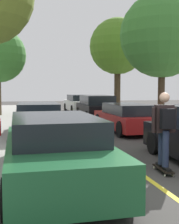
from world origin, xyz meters
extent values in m
plane|color=#3D3A38|center=(0.00, 0.00, 0.00)|extent=(80.00, 80.00, 0.00)
cube|color=gold|center=(0.00, 4.00, 0.00)|extent=(0.12, 39.20, 0.01)
cube|color=#1E5B33|center=(-1.96, 1.05, 0.54)|extent=(1.96, 4.73, 0.71)
cube|color=black|center=(-1.96, 1.12, 1.13)|extent=(1.70, 2.78, 0.47)
cylinder|color=black|center=(-1.05, -0.58, 0.32)|extent=(0.23, 0.64, 0.64)
cylinder|color=black|center=(-2.81, -0.61, 0.32)|extent=(0.23, 0.64, 0.64)
cylinder|color=black|center=(-1.10, 2.71, 0.32)|extent=(0.23, 0.64, 0.64)
cylinder|color=black|center=(-2.87, 2.68, 0.32)|extent=(0.23, 0.64, 0.64)
cube|color=navy|center=(-1.96, 7.04, 0.52)|extent=(1.89, 4.43, 0.68)
cube|color=black|center=(-1.96, 7.13, 1.10)|extent=(1.62, 2.57, 0.48)
cylinder|color=black|center=(-1.19, 5.52, 0.32)|extent=(0.24, 0.65, 0.64)
cylinder|color=black|center=(-2.82, 5.58, 0.32)|extent=(0.24, 0.65, 0.64)
cylinder|color=black|center=(-1.09, 8.50, 0.32)|extent=(0.24, 0.65, 0.64)
cylinder|color=black|center=(-2.73, 8.55, 0.32)|extent=(0.24, 0.65, 0.64)
cylinder|color=black|center=(1.17, 3.18, 0.32)|extent=(0.23, 0.64, 0.64)
cube|color=maroon|center=(1.96, 7.92, 0.48)|extent=(1.81, 4.66, 0.60)
cube|color=black|center=(1.96, 7.73, 1.01)|extent=(1.57, 2.88, 0.45)
cylinder|color=black|center=(1.13, 9.52, 0.32)|extent=(0.23, 0.64, 0.64)
cylinder|color=black|center=(2.73, 9.55, 0.32)|extent=(0.23, 0.64, 0.64)
cylinder|color=black|center=(1.19, 6.29, 0.32)|extent=(0.23, 0.64, 0.64)
cylinder|color=black|center=(2.79, 6.32, 0.32)|extent=(0.23, 0.64, 0.64)
cube|color=black|center=(1.96, 13.33, 0.56)|extent=(1.97, 4.58, 0.75)
cube|color=black|center=(1.96, 13.37, 1.20)|extent=(1.71, 3.10, 0.54)
cylinder|color=black|center=(1.13, 14.92, 0.32)|extent=(0.24, 0.65, 0.64)
cylinder|color=black|center=(2.86, 14.87, 0.32)|extent=(0.24, 0.65, 0.64)
cylinder|color=black|center=(1.05, 11.78, 0.32)|extent=(0.24, 0.65, 0.64)
cylinder|color=black|center=(2.79, 11.74, 0.32)|extent=(0.24, 0.65, 0.64)
cube|color=white|center=(1.96, 19.07, 0.56)|extent=(1.92, 4.45, 0.75)
cube|color=black|center=(1.96, 19.01, 1.16)|extent=(1.66, 2.70, 0.45)
cylinder|color=black|center=(1.08, 20.55, 0.32)|extent=(0.24, 0.65, 0.64)
cylinder|color=black|center=(2.76, 20.60, 0.32)|extent=(0.24, 0.65, 0.64)
cylinder|color=black|center=(1.16, 17.55, 0.32)|extent=(0.24, 0.65, 0.64)
cylinder|color=black|center=(2.84, 17.60, 0.32)|extent=(0.24, 0.65, 0.64)
cylinder|color=#3D2D1E|center=(3.98, 8.62, 1.81)|extent=(0.33, 0.33, 3.34)
sphere|color=#3D7F33|center=(3.98, 8.62, 4.42)|extent=(4.02, 4.02, 4.02)
cylinder|color=#3D2D1E|center=(3.98, 15.53, 1.95)|extent=(0.43, 0.43, 3.63)
sphere|color=#4C7A23|center=(3.98, 15.53, 4.80)|extent=(3.87, 3.87, 3.87)
cube|color=black|center=(0.54, 1.29, 0.09)|extent=(0.28, 0.85, 0.02)
cylinder|color=beige|center=(0.47, 1.63, 0.03)|extent=(0.03, 0.06, 0.06)
cylinder|color=beige|center=(0.66, 1.62, 0.03)|extent=(0.03, 0.06, 0.06)
cylinder|color=beige|center=(0.42, 0.96, 0.03)|extent=(0.03, 0.06, 0.06)
cylinder|color=beige|center=(0.61, 0.94, 0.03)|extent=(0.03, 0.06, 0.06)
cube|color=#99999E|center=(0.57, 1.63, 0.07)|extent=(0.10, 0.05, 0.02)
cube|color=#99999E|center=(0.51, 0.95, 0.07)|extent=(0.10, 0.05, 0.02)
cube|color=black|center=(0.56, 1.51, 0.13)|extent=(0.12, 0.27, 0.06)
cube|color=black|center=(0.52, 1.07, 0.13)|extent=(0.12, 0.27, 0.06)
cylinder|color=#283351|center=(0.55, 1.41, 0.57)|extent=(0.16, 0.16, 0.82)
cylinder|color=#283351|center=(0.53, 1.17, 0.57)|extent=(0.16, 0.16, 0.82)
cube|color=black|center=(0.54, 1.29, 1.24)|extent=(0.42, 0.25, 0.63)
sphere|color=tan|center=(0.54, 1.29, 1.72)|extent=(0.23, 0.23, 0.23)
cylinder|color=black|center=(0.30, 1.31, 1.21)|extent=(0.10, 0.10, 0.58)
cylinder|color=black|center=(0.78, 1.27, 1.21)|extent=(0.10, 0.10, 0.58)
cube|color=black|center=(0.52, 1.09, 1.26)|extent=(0.31, 0.20, 0.44)
camera|label=1|loc=(-2.62, -5.13, 1.93)|focal=49.65mm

